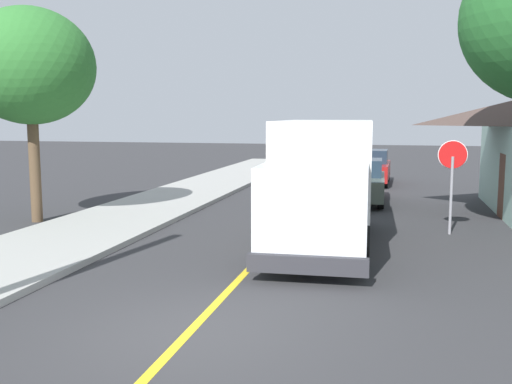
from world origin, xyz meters
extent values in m
plane|color=#303033|center=(0.00, 0.00, 0.00)|extent=(120.00, 120.00, 0.00)
cube|color=#9E9E99|center=(-5.40, 4.00, 0.07)|extent=(3.60, 60.00, 0.15)
cube|color=gold|center=(0.00, 10.00, 0.00)|extent=(0.16, 56.00, 0.01)
cube|color=silver|center=(1.25, 7.52, 1.90)|extent=(2.58, 5.09, 2.60)
cube|color=silver|center=(1.38, 4.03, 1.45)|extent=(2.35, 2.08, 1.70)
cube|color=#1E2D3D|center=(1.41, 3.13, 1.82)|extent=(2.04, 0.16, 0.75)
cube|color=#2D2D33|center=(1.42, 2.95, 0.42)|extent=(2.41, 0.29, 0.36)
cylinder|color=black|center=(2.42, 4.26, 0.50)|extent=(0.34, 1.01, 1.00)
cylinder|color=black|center=(0.32, 4.19, 0.50)|extent=(0.34, 1.01, 1.00)
cylinder|color=black|center=(2.25, 8.81, 0.50)|extent=(0.34, 1.01, 1.00)
cylinder|color=black|center=(0.15, 8.73, 0.50)|extent=(0.34, 1.01, 1.00)
cube|color=#4C564C|center=(1.81, 14.41, 0.65)|extent=(1.87, 4.43, 0.76)
cube|color=#1E2D3D|center=(1.81, 14.56, 1.35)|extent=(1.61, 1.83, 0.64)
cylinder|color=black|center=(2.63, 13.02, 0.32)|extent=(0.23, 0.64, 0.64)
cylinder|color=black|center=(1.05, 12.99, 0.32)|extent=(0.23, 0.64, 0.64)
cylinder|color=black|center=(2.58, 15.84, 0.32)|extent=(0.23, 0.64, 0.64)
cylinder|color=black|center=(1.00, 15.81, 0.32)|extent=(0.23, 0.64, 0.64)
cube|color=maroon|center=(1.95, 20.83, 0.65)|extent=(1.89, 4.44, 0.76)
cube|color=#1E2D3D|center=(1.95, 20.98, 1.35)|extent=(1.62, 1.83, 0.64)
cylinder|color=black|center=(2.71, 19.40, 0.32)|extent=(0.23, 0.64, 0.64)
cylinder|color=black|center=(1.13, 19.44, 0.32)|extent=(0.23, 0.64, 0.64)
cylinder|color=black|center=(2.77, 22.22, 0.32)|extent=(0.23, 0.64, 0.64)
cylinder|color=black|center=(1.19, 22.25, 0.32)|extent=(0.23, 0.64, 0.64)
cylinder|color=gray|center=(4.63, 8.87, 1.10)|extent=(0.08, 0.08, 2.20)
cylinder|color=red|center=(4.63, 8.90, 2.25)|extent=(0.76, 0.03, 0.76)
cylinder|color=white|center=(4.63, 8.92, 2.25)|extent=(0.80, 0.02, 0.80)
cube|color=brown|center=(6.53, 12.10, 1.05)|extent=(0.10, 1.00, 2.10)
cylinder|color=brown|center=(-7.91, 7.96, 1.58)|extent=(0.34, 0.34, 3.15)
ellipsoid|color=#2D702D|center=(-7.91, 7.96, 4.84)|extent=(3.96, 3.96, 3.57)
camera|label=1|loc=(2.99, -8.14, 3.33)|focal=40.87mm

